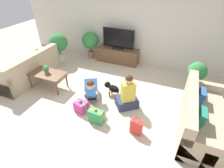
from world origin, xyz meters
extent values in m
plane|color=beige|center=(0.00, 0.00, 0.00)|extent=(16.00, 16.00, 0.00)
cube|color=beige|center=(0.00, 2.63, 1.30)|extent=(8.40, 0.06, 2.60)
cube|color=tan|center=(-2.49, 0.17, 0.22)|extent=(0.82, 2.05, 0.44)
cube|color=tan|center=(-2.18, 0.17, 0.65)|extent=(0.20, 2.05, 0.42)
cube|color=tan|center=(-2.49, 1.12, 0.31)|extent=(0.82, 0.16, 0.62)
cube|color=tan|center=(-2.49, -0.77, 0.31)|extent=(0.82, 0.16, 0.62)
cube|color=#9E4293|center=(-2.38, 0.17, 0.59)|extent=(0.18, 0.34, 0.32)
cube|color=tan|center=(2.49, 0.01, 0.22)|extent=(0.82, 2.05, 0.44)
cube|color=tan|center=(2.18, 0.01, 0.65)|extent=(0.20, 2.05, 0.42)
cube|color=tan|center=(2.49, -0.94, 0.31)|extent=(0.82, 0.16, 0.62)
cube|color=tan|center=(2.49, 0.95, 0.31)|extent=(0.82, 0.16, 0.62)
cube|color=#288E6B|center=(2.38, -0.34, 0.59)|extent=(0.18, 0.34, 0.32)
cube|color=#3366AD|center=(2.38, 0.36, 0.59)|extent=(0.18, 0.34, 0.32)
cube|color=brown|center=(-1.60, 0.02, 0.46)|extent=(1.07, 0.57, 0.03)
cylinder|color=brown|center=(-2.08, -0.20, 0.22)|extent=(0.04, 0.04, 0.45)
cylinder|color=brown|center=(-1.13, -0.20, 0.22)|extent=(0.04, 0.04, 0.45)
cylinder|color=brown|center=(-2.08, 0.25, 0.22)|extent=(0.04, 0.04, 0.45)
cylinder|color=brown|center=(-1.13, 0.25, 0.22)|extent=(0.04, 0.04, 0.45)
cube|color=brown|center=(-0.32, 2.34, 0.27)|extent=(1.50, 0.45, 0.53)
cube|color=black|center=(-0.32, 2.34, 0.56)|extent=(0.40, 0.20, 0.05)
cube|color=black|center=(-0.32, 2.34, 0.92)|extent=(1.14, 0.03, 0.66)
cylinder|color=#A36042|center=(-1.42, 2.29, 0.13)|extent=(0.22, 0.22, 0.27)
cylinder|color=brown|center=(-1.42, 2.29, 0.36)|extent=(0.04, 0.04, 0.18)
sphere|color=#337F3D|center=(-1.42, 2.29, 0.71)|extent=(0.61, 0.61, 0.61)
cylinder|color=beige|center=(-2.29, 1.55, 0.15)|extent=(0.25, 0.25, 0.29)
cylinder|color=brown|center=(-2.29, 1.55, 0.39)|extent=(0.05, 0.05, 0.19)
sphere|color=#337F3D|center=(-2.29, 1.55, 0.75)|extent=(0.64, 0.64, 0.64)
cylinder|color=beige|center=(2.29, 1.38, 0.15)|extent=(0.29, 0.29, 0.30)
cylinder|color=brown|center=(2.29, 1.38, 0.37)|extent=(0.05, 0.05, 0.15)
sphere|color=#337F3D|center=(2.29, 1.38, 0.66)|extent=(0.50, 0.50, 0.50)
cube|color=#23232D|center=(-0.24, 0.15, 0.14)|extent=(0.46, 0.52, 0.28)
cube|color=#3366AD|center=(-0.12, -0.09, 0.43)|extent=(0.50, 0.57, 0.45)
sphere|color=beige|center=(-0.04, -0.25, 0.63)|extent=(0.21, 0.21, 0.21)
sphere|color=#472D19|center=(-0.04, -0.25, 0.67)|extent=(0.19, 0.19, 0.19)
cylinder|color=beige|center=(-0.20, -0.25, 0.25)|extent=(0.17, 0.26, 0.38)
cylinder|color=beige|center=(0.05, -0.12, 0.25)|extent=(0.17, 0.26, 0.38)
cube|color=#283351|center=(0.77, 0.09, 0.12)|extent=(0.66, 0.63, 0.24)
cube|color=gold|center=(0.81, 0.04, 0.49)|extent=(0.38, 0.35, 0.50)
sphere|color=beige|center=(0.81, 0.05, 0.83)|extent=(0.20, 0.20, 0.20)
sphere|color=#472D19|center=(0.81, 0.04, 0.86)|extent=(0.18, 0.18, 0.18)
cylinder|color=beige|center=(0.79, 0.28, 0.41)|extent=(0.20, 0.24, 0.06)
cylinder|color=beige|center=(0.59, 0.13, 0.41)|extent=(0.20, 0.24, 0.06)
ellipsoid|color=black|center=(0.32, 0.35, 0.24)|extent=(0.37, 0.25, 0.20)
sphere|color=black|center=(0.11, 0.40, 0.29)|extent=(0.17, 0.17, 0.17)
sphere|color=olive|center=(0.05, 0.41, 0.27)|extent=(0.08, 0.08, 0.08)
cylinder|color=black|center=(0.51, 0.30, 0.28)|extent=(0.12, 0.06, 0.13)
cylinder|color=olive|center=(0.23, 0.43, 0.07)|extent=(0.04, 0.04, 0.14)
cylinder|color=olive|center=(0.20, 0.32, 0.07)|extent=(0.04, 0.04, 0.14)
cylinder|color=olive|center=(0.43, 0.38, 0.07)|extent=(0.04, 0.04, 0.14)
cylinder|color=olive|center=(0.41, 0.27, 0.07)|extent=(0.04, 0.04, 0.14)
cube|color=#CC3389|center=(-0.19, -0.52, 0.14)|extent=(0.34, 0.29, 0.27)
cube|color=#2D934C|center=(-0.19, -0.52, 0.14)|extent=(0.30, 0.10, 0.28)
sphere|color=#2D934C|center=(-0.19, -0.52, 0.30)|extent=(0.08, 0.08, 0.08)
cube|color=#2D934C|center=(0.31, -0.69, 0.16)|extent=(0.36, 0.22, 0.32)
cube|color=orange|center=(0.31, -0.69, 0.16)|extent=(0.35, 0.06, 0.32)
sphere|color=orange|center=(0.31, -0.69, 0.34)|extent=(0.07, 0.07, 0.07)
cube|color=red|center=(1.24, -0.66, 0.17)|extent=(0.26, 0.16, 0.35)
torus|color=#4C3823|center=(1.24, -0.66, 0.37)|extent=(0.17, 0.17, 0.01)
cylinder|color=silver|center=(-1.61, 0.02, 0.52)|extent=(0.08, 0.08, 0.09)
torus|color=silver|center=(-1.56, 0.02, 0.53)|extent=(0.06, 0.01, 0.06)
cylinder|color=#A36042|center=(-1.59, 0.03, 0.51)|extent=(0.11, 0.11, 0.07)
sphere|color=#337F3D|center=(-1.59, 0.03, 0.62)|extent=(0.17, 0.17, 0.17)
camera|label=1|loc=(1.74, -3.21, 2.96)|focal=28.00mm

